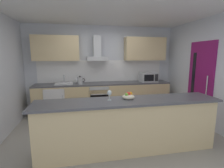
% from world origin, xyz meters
% --- Properties ---
extents(ground, '(5.53, 4.59, 0.02)m').
position_xyz_m(ground, '(0.00, 0.00, -0.01)').
color(ground, gray).
extents(ceiling, '(5.53, 4.59, 0.02)m').
position_xyz_m(ceiling, '(0.00, 0.00, 2.61)').
color(ceiling, white).
extents(wall_back, '(5.53, 0.12, 2.60)m').
position_xyz_m(wall_back, '(0.00, 1.85, 1.30)').
color(wall_back, silver).
rests_on(wall_back, ground).
extents(wall_right, '(0.12, 4.59, 2.60)m').
position_xyz_m(wall_right, '(2.33, 0.00, 1.30)').
color(wall_right, silver).
rests_on(wall_right, ground).
extents(backsplash_tile, '(3.85, 0.02, 0.66)m').
position_xyz_m(backsplash_tile, '(0.00, 1.78, 1.23)').
color(backsplash_tile, white).
extents(counter_back, '(3.99, 0.60, 0.90)m').
position_xyz_m(counter_back, '(0.00, 1.47, 0.45)').
color(counter_back, '#D1B784').
rests_on(counter_back, ground).
extents(counter_island, '(3.24, 0.64, 0.95)m').
position_xyz_m(counter_island, '(0.12, -0.70, 0.48)').
color(counter_island, '#D1B784').
rests_on(counter_island, ground).
extents(upper_cabinets, '(3.94, 0.32, 0.70)m').
position_xyz_m(upper_cabinets, '(0.00, 1.62, 1.91)').
color(upper_cabinets, '#D1B784').
extents(side_door, '(0.08, 0.85, 2.05)m').
position_xyz_m(side_door, '(2.25, 0.21, 1.03)').
color(side_door, '#7A1456').
rests_on(side_door, ground).
extents(oven, '(0.60, 0.62, 0.80)m').
position_xyz_m(oven, '(-0.17, 1.45, 0.46)').
color(oven, slate).
rests_on(oven, ground).
extents(refrigerator, '(0.58, 0.60, 0.85)m').
position_xyz_m(refrigerator, '(-1.40, 1.44, 0.43)').
color(refrigerator, white).
rests_on(refrigerator, ground).
extents(microwave, '(0.50, 0.38, 0.30)m').
position_xyz_m(microwave, '(1.39, 1.42, 1.05)').
color(microwave, '#B7BABC').
rests_on(microwave, counter_back).
extents(sink, '(0.50, 0.40, 0.26)m').
position_xyz_m(sink, '(-1.15, 1.46, 0.93)').
color(sink, silver).
rests_on(sink, counter_back).
extents(kettle, '(0.29, 0.15, 0.24)m').
position_xyz_m(kettle, '(-0.70, 1.41, 1.01)').
color(kettle, '#B7BABC').
rests_on(kettle, counter_back).
extents(range_hood, '(0.62, 0.45, 0.72)m').
position_xyz_m(range_hood, '(-0.17, 1.58, 1.79)').
color(range_hood, '#B7BABC').
extents(wine_glass, '(0.08, 0.08, 0.18)m').
position_xyz_m(wine_glass, '(-0.21, -0.65, 1.07)').
color(wine_glass, silver).
rests_on(wine_glass, counter_island).
extents(fruit_bowl, '(0.22, 0.22, 0.13)m').
position_xyz_m(fruit_bowl, '(0.14, -0.62, 0.99)').
color(fruit_bowl, beige).
rests_on(fruit_bowl, counter_island).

